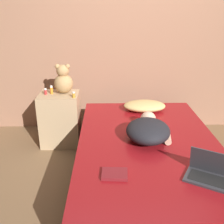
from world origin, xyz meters
The scene contains 12 objects.
ground_plane centered at (0.00, 0.00, 0.00)m, with size 12.00×12.00×0.00m, color brown.
wall_back centered at (0.00, 1.31, 1.30)m, with size 8.00×0.06×2.60m.
bed centered at (0.00, 0.00, 0.22)m, with size 1.31×2.05×0.44m.
nightstand centered at (-0.94, 0.79, 0.32)m, with size 0.46×0.39×0.64m.
pillow centered at (0.06, 0.75, 0.49)m, with size 0.49×0.33×0.11m.
person_lying centered at (0.00, 0.04, 0.53)m, with size 0.47×0.64×0.19m.
laptop centered at (0.34, -0.59, 0.49)m, with size 0.37×0.33×0.21m.
teddy_bear centered at (-0.89, 0.84, 0.79)m, with size 0.22×0.22×0.34m.
bottle_red centered at (-1.09, 0.78, 0.67)m, with size 0.03×0.03×0.07m.
bottle_amber centered at (-0.75, 0.66, 0.67)m, with size 0.04×0.04×0.07m.
bottle_orange centered at (-1.03, 0.80, 0.68)m, with size 0.03×0.03×0.10m.
book centered at (-0.33, -0.54, 0.45)m, with size 0.20×0.15×0.02m.
Camera 1 is at (-0.38, -2.14, 1.58)m, focal length 42.00 mm.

